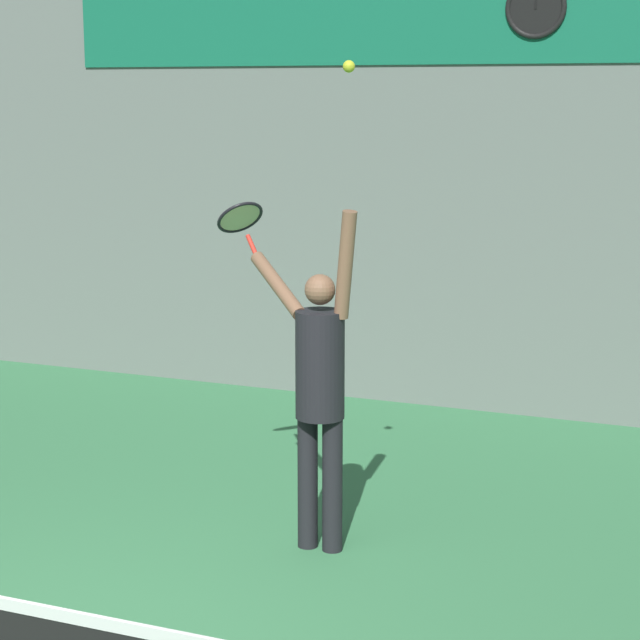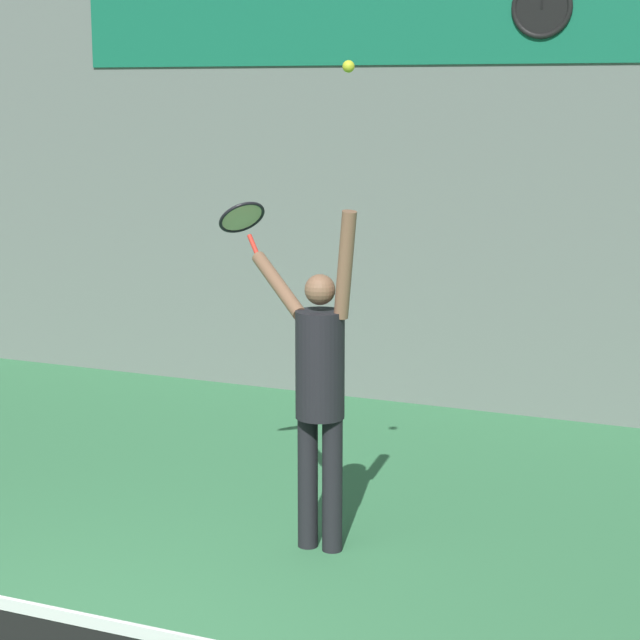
% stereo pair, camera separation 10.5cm
% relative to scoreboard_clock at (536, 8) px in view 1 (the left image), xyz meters
% --- Properties ---
extents(back_wall, '(18.00, 0.10, 5.00)m').
position_rel_scoreboard_clock_xyz_m(back_wall, '(-1.21, 0.08, -1.08)').
color(back_wall, slate).
rests_on(back_wall, ground_plane).
extents(sponsor_banner, '(6.60, 0.02, 0.92)m').
position_rel_scoreboard_clock_xyz_m(sponsor_banner, '(-1.21, 0.02, -0.00)').
color(sponsor_banner, '#146B4C').
extents(scoreboard_clock, '(0.53, 0.05, 0.53)m').
position_rel_scoreboard_clock_xyz_m(scoreboard_clock, '(0.00, 0.00, 0.00)').
color(scoreboard_clock, black).
extents(tennis_player, '(0.94, 0.59, 2.19)m').
position_rel_scoreboard_clock_xyz_m(tennis_player, '(-0.53, -3.53, -2.49)').
color(tennis_player, black).
rests_on(tennis_player, ground_plane).
extents(tennis_racket, '(0.40, 0.41, 0.37)m').
position_rel_scoreboard_clock_xyz_m(tennis_racket, '(-1.31, -3.03, -1.54)').
color(tennis_racket, red).
extents(tennis_ball, '(0.07, 0.07, 0.07)m').
position_rel_scoreboard_clock_xyz_m(tennis_ball, '(-0.31, -3.61, -0.55)').
color(tennis_ball, '#CCDB2D').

